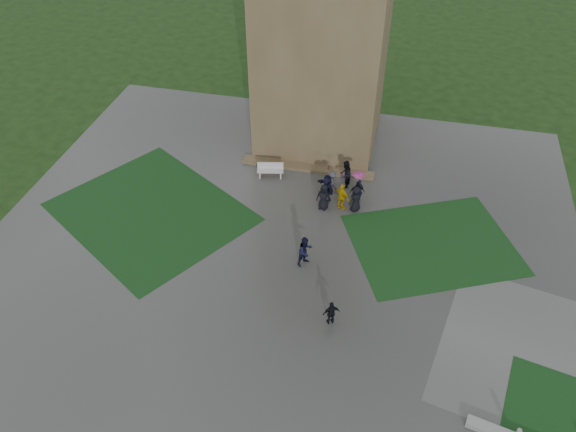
% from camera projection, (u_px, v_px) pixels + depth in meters
% --- Properties ---
extents(ground, '(120.00, 120.00, 0.00)m').
position_uv_depth(ground, '(268.00, 282.00, 30.11)').
color(ground, black).
extents(plaza, '(34.00, 34.00, 0.02)m').
position_uv_depth(plaza, '(277.00, 256.00, 31.58)').
color(plaza, '#363634').
rests_on(plaza, ground).
extents(lawn_inset_left, '(14.10, 13.46, 0.01)m').
position_uv_depth(lawn_inset_left, '(151.00, 212.00, 34.51)').
color(lawn_inset_left, black).
rests_on(lawn_inset_left, plaza).
extents(lawn_inset_right, '(11.12, 10.15, 0.01)m').
position_uv_depth(lawn_inset_right, '(432.00, 244.00, 32.32)').
color(lawn_inset_right, black).
rests_on(lawn_inset_right, plaza).
extents(tower, '(8.00, 8.00, 18.00)m').
position_uv_depth(tower, '(325.00, 13.00, 35.31)').
color(tower, brown).
rests_on(tower, ground).
extents(tower_plinth, '(9.00, 0.80, 0.22)m').
position_uv_depth(tower_plinth, '(308.00, 168.00, 37.85)').
color(tower_plinth, brown).
rests_on(tower_plinth, plaza).
extents(bench, '(1.80, 0.89, 1.00)m').
position_uv_depth(bench, '(270.00, 170.00, 36.96)').
color(bench, beige).
rests_on(bench, plaza).
extents(visitor_cluster, '(3.19, 3.38, 2.69)m').
position_uv_depth(visitor_cluster, '(340.00, 187.00, 34.53)').
color(visitor_cluster, black).
rests_on(visitor_cluster, plaza).
extents(pedestrian_mid, '(0.97, 1.04, 1.88)m').
position_uv_depth(pedestrian_mid, '(305.00, 251.00, 30.56)').
color(pedestrian_mid, black).
rests_on(pedestrian_mid, plaza).
extents(pedestrian_near, '(0.99, 0.83, 1.47)m').
position_uv_depth(pedestrian_near, '(331.00, 313.00, 27.55)').
color(pedestrian_near, black).
rests_on(pedestrian_near, plaza).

